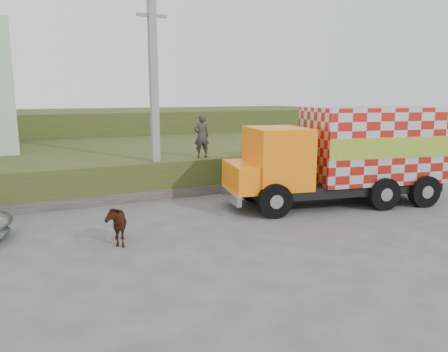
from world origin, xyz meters
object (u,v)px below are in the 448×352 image
utility_pole (154,97)px  cow (115,223)px  cargo_truck (346,155)px  pedestrian (202,136)px

utility_pole → cow: size_ratio=5.70×
cargo_truck → cow: (-9.05, -0.85, -1.32)m
utility_pole → cargo_truck: (6.26, -4.23, -2.16)m
cargo_truck → cow: size_ratio=6.19×
cow → pedestrian: pedestrian is taller
cow → utility_pole: bearing=68.1°
utility_pole → cargo_truck: bearing=-34.0°
cargo_truck → pedestrian: size_ratio=4.68×
utility_pole → cargo_truck: utility_pole is taller
utility_pole → pedestrian: size_ratio=4.31×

